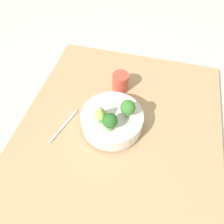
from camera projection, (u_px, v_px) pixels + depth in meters
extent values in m
plane|color=beige|center=(117.00, 140.00, 0.90)|extent=(6.00, 6.00, 0.00)
cube|color=tan|center=(117.00, 137.00, 0.88)|extent=(1.00, 0.81, 0.04)
cylinder|color=silver|center=(112.00, 125.00, 0.88)|extent=(0.11, 0.11, 0.01)
cylinder|color=silver|center=(112.00, 120.00, 0.85)|extent=(0.24, 0.24, 0.06)
cylinder|color=#609347|center=(110.00, 126.00, 0.78)|extent=(0.03, 0.03, 0.03)
sphere|color=#286023|center=(110.00, 121.00, 0.76)|extent=(0.05, 0.05, 0.05)
cylinder|color=#6BA34C|center=(127.00, 113.00, 0.82)|extent=(0.02, 0.02, 0.03)
sphere|color=#387A2D|center=(128.00, 107.00, 0.79)|extent=(0.06, 0.06, 0.06)
cylinder|color=#609347|center=(101.00, 119.00, 0.80)|extent=(0.03, 0.03, 0.03)
cone|color=#93B751|center=(100.00, 112.00, 0.77)|extent=(0.05, 0.05, 0.05)
cylinder|color=#C64C38|center=(120.00, 82.00, 0.98)|extent=(0.07, 0.07, 0.09)
cube|color=#B2B2B7|center=(64.00, 126.00, 0.89)|extent=(0.18, 0.06, 0.01)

